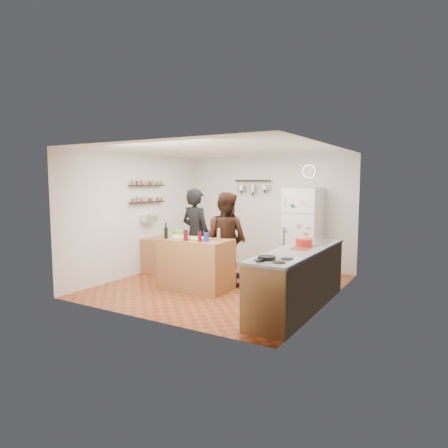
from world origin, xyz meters
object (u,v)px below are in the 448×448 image
Objects in this scene: wine_bottle at (166,233)px; counter_run at (299,280)px; salt_canister at (206,237)px; fridge at (303,231)px; salad_bowl at (179,236)px; person_center at (225,239)px; person_back at (229,238)px; side_table at (162,254)px; person_left at (196,235)px; skillet at (266,258)px; pepper_mill at (219,236)px; wall_clock at (309,171)px; prep_island at (196,264)px; red_bowl at (304,242)px.

wine_bottle is 2.55m from counter_run.
fridge reaches higher than salt_canister.
person_center reaches higher than salad_bowl.
salt_canister is 0.09× the size of person_back.
side_table is at bearing 164.56° from counter_run.
skillet is (2.22, -1.60, 0.04)m from person_left.
fridge is (1.73, 2.39, -0.11)m from wine_bottle.
side_table is at bearing 151.92° from salt_canister.
wine_bottle reaches higher than side_table.
person_back is at bearing 109.89° from pepper_mill.
wine_bottle is at bearing 44.81° from person_center.
skillet is 3.85m from wall_clock.
salt_canister is (-0.15, -0.17, -0.01)m from pepper_mill.
wine_bottle is 0.12× the size of person_center.
person_back reaches higher than salad_bowl.
person_back reaches higher than wine_bottle.
counter_run reaches higher than side_table.
wall_clock is (1.13, 1.47, 1.33)m from person_back.
wine_bottle is at bearing -122.49° from wall_clock.
person_left reaches higher than person_back.
skillet is (1.58, -0.98, -0.04)m from salt_canister.
wine_bottle is 0.25× the size of side_table.
wall_clock is at bearing -115.84° from person_center.
prep_island is 0.75m from person_left.
pepper_mill is 1.19× the size of salt_canister.
person_left is (0.08, 0.44, -0.04)m from salad_bowl.
wall_clock reaches higher than person_center.
wall_clock reaches higher than pepper_mill.
person_left is 2.26× the size of side_table.
wall_clock reaches higher than skillet.
skillet is at bearing 152.60° from person_back.
fridge is at bearing 108.06° from counter_run.
counter_run is 9.84× the size of red_bowl.
wall_clock is 3.64m from side_table.
person_center is at bearing 91.08° from salt_canister.
red_bowl is (1.48, 0.17, -0.02)m from pepper_mill.
salad_bowl is 0.29m from wine_bottle.
counter_run is 8.77× the size of wall_clock.
salad_bowl is at bearing 180.00° from pepper_mill.
pepper_mill is 0.55m from person_center.
counter_run is 3.57m from side_table.
person_center is 1.07× the size of person_back.
salad_bowl is at bearing -127.94° from fridge.
counter_run is (2.40, -0.18, -0.49)m from salad_bowl.
person_left is at bearing 173.15° from red_bowl.
person_back is at bearing 100.03° from salt_canister.
salad_bowl is 0.17× the size of person_center.
person_back is (-0.35, 0.97, -0.18)m from pepper_mill.
counter_run is 11.26× the size of skillet.
red_bowl is 0.89× the size of wall_clock.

